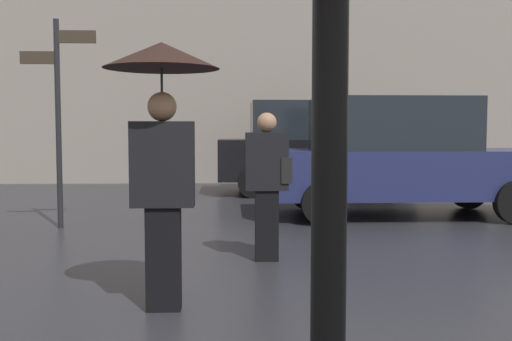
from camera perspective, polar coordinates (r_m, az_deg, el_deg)
name	(u,v)px	position (r m, az deg, el deg)	size (l,w,h in m)	color
pedestrian_with_umbrella	(162,112)	(4.68, -9.06, 5.56)	(0.91, 0.91, 2.11)	black
pedestrian_with_bag	(268,177)	(6.42, 1.18, -0.65)	(0.50, 0.24, 1.62)	black
parked_car_left	(399,157)	(10.04, 13.66, 1.29)	(4.55, 1.98, 1.95)	#1E234C
parked_car_right	(309,148)	(13.42, 5.19, 2.22)	(4.26, 2.03, 2.07)	black
street_signpost	(58,102)	(9.03, -18.57, 6.25)	(1.08, 0.08, 3.02)	black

